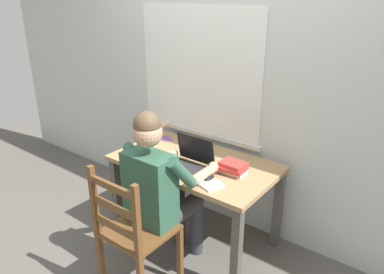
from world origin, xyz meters
name	(u,v)px	position (x,y,z in m)	size (l,w,h in m)	color
ground_plane	(194,236)	(0.00, 0.00, 0.00)	(8.00, 8.00, 0.00)	#56514C
back_wall	(227,77)	(-0.01, 0.44, 1.30)	(6.00, 0.08, 2.60)	beige
desk	(195,172)	(0.00, 0.00, 0.61)	(1.28, 0.73, 0.71)	#9E7A51
seated_person	(161,186)	(0.04, -0.44, 0.70)	(0.50, 0.60, 1.26)	#2D5642
wooden_chair	(133,233)	(0.04, -0.72, 0.48)	(0.42, 0.42, 0.96)	brown
laptop	(189,161)	(0.04, -0.12, 0.77)	(0.33, 0.28, 0.23)	black
computer_mouse	(209,178)	(0.27, -0.19, 0.73)	(0.06, 0.10, 0.03)	black
coffee_mug_white	(150,145)	(-0.41, -0.07, 0.76)	(0.12, 0.08, 0.09)	white
coffee_mug_dark	(145,155)	(-0.31, -0.24, 0.76)	(0.13, 0.09, 0.10)	black
book_stack_main	(233,168)	(0.34, 0.00, 0.76)	(0.20, 0.16, 0.09)	white
paper_pile_near_laptop	(140,154)	(-0.43, -0.17, 0.72)	(0.23, 0.19, 0.01)	white
paper_pile_back_corner	(206,181)	(0.27, -0.23, 0.72)	(0.25, 0.14, 0.02)	white
landscape_photo_print	(165,139)	(-0.49, 0.21, 0.71)	(0.13, 0.09, 0.00)	#7A4293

